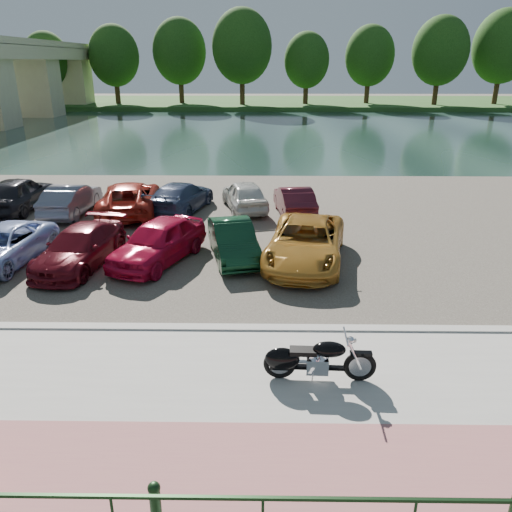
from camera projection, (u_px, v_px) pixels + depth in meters
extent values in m
plane|color=#595447|center=(263.00, 379.00, 10.58)|extent=(200.00, 200.00, 0.00)
cube|color=#A09E97|center=(263.00, 408.00, 9.63)|extent=(60.00, 6.00, 0.10)
cube|color=#9B575C|center=(263.00, 464.00, 8.21)|extent=(60.00, 2.00, 0.01)
cube|color=#A09E97|center=(263.00, 329.00, 12.41)|extent=(60.00, 0.30, 0.14)
cube|color=#3B3730|center=(263.00, 222.00, 20.81)|extent=(60.00, 18.00, 0.04)
cube|color=#1A2F2B|center=(264.00, 132.00, 47.82)|extent=(120.00, 40.00, 0.00)
cube|color=#224A1A|center=(264.00, 103.00, 77.51)|extent=(120.00, 24.00, 0.60)
cube|color=#C3B087|center=(31.00, 85.00, 59.93)|extent=(6.00, 4.00, 7.20)
cube|color=#C3B087|center=(68.00, 82.00, 71.10)|extent=(6.00, 4.00, 7.20)
cube|color=black|center=(263.00, 498.00, 6.49)|extent=(24.00, 0.05, 0.05)
cylinder|color=black|center=(156.00, 508.00, 6.99)|extent=(0.16, 0.16, 0.70)
sphere|color=black|center=(154.00, 488.00, 6.85)|extent=(0.18, 0.18, 0.18)
cylinder|color=#382414|center=(51.00, 88.00, 70.10)|extent=(0.70, 0.70, 4.50)
ellipsoid|color=#16370F|center=(47.00, 60.00, 68.78)|extent=(6.30, 6.30, 7.56)
cylinder|color=#382414|center=(117.00, 85.00, 71.20)|extent=(0.70, 0.70, 4.95)
ellipsoid|color=#16370F|center=(114.00, 56.00, 69.76)|extent=(6.93, 6.93, 8.32)
cylinder|color=#382414|center=(181.00, 83.00, 72.30)|extent=(0.70, 0.70, 5.40)
ellipsoid|color=#16370F|center=(179.00, 51.00, 70.73)|extent=(7.56, 7.56, 9.07)
cylinder|color=#382414|center=(242.00, 83.00, 69.49)|extent=(0.70, 0.70, 5.85)
ellipsoid|color=#16370F|center=(242.00, 46.00, 67.78)|extent=(8.19, 8.19, 9.83)
cylinder|color=#382414|center=(306.00, 87.00, 70.92)|extent=(0.70, 0.70, 4.50)
ellipsoid|color=#16370F|center=(307.00, 60.00, 69.61)|extent=(6.30, 6.30, 7.56)
cylinder|color=#382414|center=(367.00, 85.00, 72.02)|extent=(0.70, 0.70, 4.95)
ellipsoid|color=#16370F|center=(370.00, 56.00, 70.58)|extent=(6.93, 6.93, 8.32)
cylinder|color=#382414|center=(436.00, 84.00, 69.21)|extent=(0.70, 0.70, 5.40)
ellipsoid|color=#16370F|center=(441.00, 51.00, 67.64)|extent=(7.56, 7.56, 9.07)
cylinder|color=#382414|center=(497.00, 82.00, 70.31)|extent=(0.70, 0.70, 5.85)
ellipsoid|color=#16370F|center=(503.00, 46.00, 68.61)|extent=(8.19, 8.19, 9.83)
torus|color=black|center=(360.00, 366.00, 10.26)|extent=(0.68, 0.15, 0.68)
torus|color=black|center=(280.00, 364.00, 10.34)|extent=(0.68, 0.15, 0.68)
cylinder|color=#B2B2B7|center=(360.00, 366.00, 10.26)|extent=(0.46, 0.08, 0.46)
cylinder|color=#B2B2B7|center=(280.00, 364.00, 10.34)|extent=(0.46, 0.08, 0.46)
cylinder|color=silver|center=(355.00, 356.00, 10.06)|extent=(0.33, 0.06, 0.63)
cylinder|color=silver|center=(353.00, 351.00, 10.24)|extent=(0.33, 0.06, 0.63)
cylinder|color=silver|center=(346.00, 337.00, 10.02)|extent=(0.06, 0.75, 0.04)
sphere|color=silver|center=(351.00, 340.00, 10.04)|extent=(0.17, 0.17, 0.16)
sphere|color=silver|center=(354.00, 340.00, 10.04)|extent=(0.11, 0.11, 0.11)
cube|color=black|center=(361.00, 353.00, 10.14)|extent=(0.45, 0.16, 0.06)
cube|color=black|center=(319.00, 367.00, 10.32)|extent=(1.20, 0.15, 0.08)
cube|color=silver|center=(317.00, 365.00, 10.29)|extent=(0.46, 0.34, 0.34)
cylinder|color=silver|center=(323.00, 356.00, 10.22)|extent=(0.25, 0.19, 0.27)
cylinder|color=silver|center=(313.00, 356.00, 10.23)|extent=(0.25, 0.19, 0.27)
ellipsoid|color=black|center=(329.00, 349.00, 10.15)|extent=(0.69, 0.39, 0.32)
cube|color=black|center=(303.00, 351.00, 10.20)|extent=(0.56, 0.30, 0.10)
ellipsoid|color=black|center=(282.00, 359.00, 10.29)|extent=(0.74, 0.36, 0.50)
cube|color=black|center=(280.00, 362.00, 10.32)|extent=(0.41, 0.19, 0.30)
cylinder|color=silver|center=(302.00, 365.00, 10.51)|extent=(1.10, 0.13, 0.09)
cylinder|color=silver|center=(302.00, 362.00, 10.48)|extent=(1.10, 0.13, 0.09)
cylinder|color=#B2B2B7|center=(312.00, 378.00, 10.21)|extent=(0.03, 0.14, 0.22)
imported|color=#97AADC|center=(1.00, 246.00, 16.29)|extent=(2.53, 4.61, 1.22)
imported|color=#500B14|center=(80.00, 248.00, 16.15)|extent=(2.40, 4.52, 1.25)
imported|color=#AF0B30|center=(158.00, 241.00, 16.43)|extent=(3.11, 4.53, 1.43)
imported|color=#0D321B|center=(233.00, 240.00, 16.81)|extent=(2.12, 3.99, 1.25)
imported|color=#B77E2A|center=(306.00, 242.00, 16.37)|extent=(3.23, 5.47, 1.43)
imported|color=black|center=(18.00, 194.00, 22.15)|extent=(2.00, 4.57, 1.53)
imported|color=slate|center=(71.00, 199.00, 21.66)|extent=(1.53, 4.07, 1.33)
imported|color=maroon|center=(130.00, 198.00, 21.68)|extent=(2.99, 5.34, 1.41)
imported|color=navy|center=(181.00, 197.00, 22.05)|extent=(2.83, 4.81, 1.31)
imported|color=silver|center=(244.00, 195.00, 22.34)|extent=(2.46, 4.17, 1.33)
imported|color=#4B141E|center=(294.00, 201.00, 21.51)|extent=(1.78, 3.97, 1.27)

